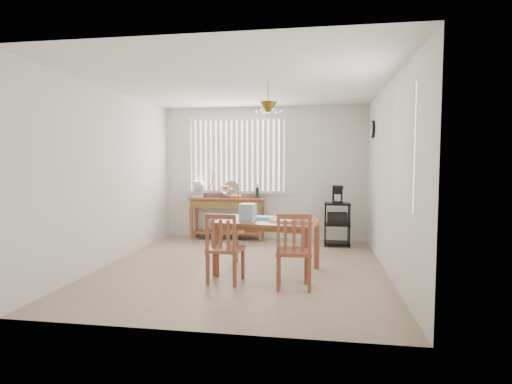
% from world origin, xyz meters
% --- Properties ---
extents(ground, '(4.00, 4.50, 0.01)m').
position_xyz_m(ground, '(0.00, 0.00, -0.01)').
color(ground, tan).
extents(room_shell, '(4.20, 4.70, 2.70)m').
position_xyz_m(room_shell, '(0.00, 0.02, 1.69)').
color(room_shell, silver).
rests_on(room_shell, ground).
extents(sideboard, '(1.46, 0.41, 0.82)m').
position_xyz_m(sideboard, '(-0.69, 2.02, 0.62)').
color(sideboard, brown).
rests_on(sideboard, ground).
extents(sideboard_items, '(1.39, 0.34, 0.63)m').
position_xyz_m(sideboard_items, '(-0.94, 2.04, 0.95)').
color(sideboard_items, maroon).
rests_on(sideboard_items, sideboard).
extents(wire_cart, '(0.46, 0.37, 0.78)m').
position_xyz_m(wire_cart, '(1.41, 1.71, 0.47)').
color(wire_cart, black).
rests_on(wire_cart, ground).
extents(cart_items, '(0.18, 0.22, 0.32)m').
position_xyz_m(cart_items, '(1.41, 1.72, 0.93)').
color(cart_items, black).
rests_on(cart_items, wire_cart).
extents(dining_table, '(1.47, 1.06, 0.72)m').
position_xyz_m(dining_table, '(0.38, -0.21, 0.64)').
color(dining_table, brown).
rests_on(dining_table, ground).
extents(table_items, '(1.04, 0.63, 0.23)m').
position_xyz_m(table_items, '(0.24, -0.30, 0.81)').
color(table_items, '#126268').
rests_on(table_items, dining_table).
extents(chair_left, '(0.45, 0.45, 0.89)m').
position_xyz_m(chair_left, '(-0.09, -0.78, 0.43)').
color(chair_left, brown).
rests_on(chair_left, ground).
extents(chair_right, '(0.45, 0.45, 0.92)m').
position_xyz_m(chair_right, '(0.78, -0.87, 0.45)').
color(chair_right, brown).
rests_on(chair_right, ground).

